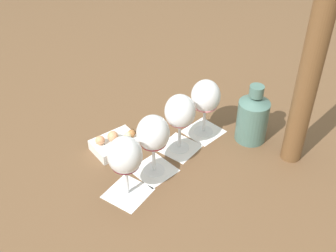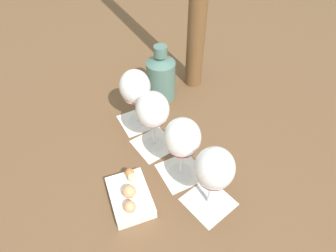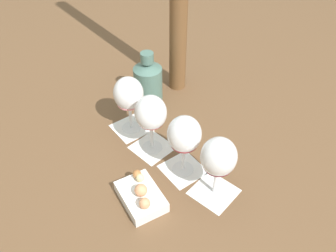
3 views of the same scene
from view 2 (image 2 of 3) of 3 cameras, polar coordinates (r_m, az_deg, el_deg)
The scene contains 11 objects.
ground_plane at distance 0.89m, azimuth -0.10°, elevation -5.81°, with size 8.00×8.00×0.00m, color brown.
tasting_card_0 at distance 1.00m, azimuth -5.70°, elevation 0.96°, with size 0.16×0.16×0.00m.
tasting_card_1 at distance 0.92m, azimuth -2.64°, elevation -3.49°, with size 0.15×0.15×0.00m.
tasting_card_2 at distance 0.85m, azimuth 2.43°, elevation -8.71°, with size 0.16×0.16×0.00m.
tasting_card_3 at distance 0.81m, azimuth 7.74°, elevation -14.07°, with size 0.15×0.15×0.00m.
wine_glass_0 at distance 0.91m, azimuth -6.30°, elevation 7.10°, with size 0.09×0.09×0.20m.
wine_glass_1 at distance 0.83m, azimuth -2.95°, elevation 2.71°, with size 0.09×0.09×0.20m.
wine_glass_2 at distance 0.75m, azimuth 2.74°, elevation -2.61°, with size 0.09×0.09×0.20m.
wine_glass_3 at distance 0.70m, azimuth 8.79°, elevation -8.35°, with size 0.09×0.09×0.20m.
ceramic_vase at distance 1.04m, azimuth -1.36°, elevation 9.50°, with size 0.10×0.10×0.20m.
snack_dish at distance 0.79m, azimuth -7.23°, elevation -13.10°, with size 0.17×0.17×0.07m.
Camera 2 is at (0.26, -0.50, 0.69)m, focal length 32.00 mm.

